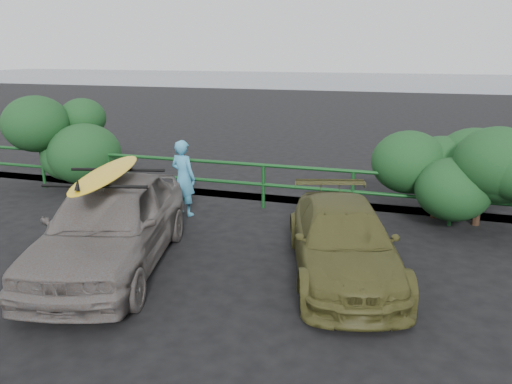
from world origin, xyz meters
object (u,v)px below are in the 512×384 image
(olive_vehicle, at_px, (343,241))
(man, at_px, (183,178))
(sedan, at_px, (111,224))
(guardrail, at_px, (222,183))
(surfboard, at_px, (107,173))

(olive_vehicle, bearing_deg, man, 135.58)
(sedan, height_order, man, man)
(guardrail, distance_m, olive_vehicle, 4.36)
(man, height_order, surfboard, man)
(man, relative_size, surfboard, 0.61)
(sedan, relative_size, man, 2.66)
(guardrail, height_order, man, man)
(guardrail, xyz_separation_m, olive_vehicle, (3.19, -2.97, 0.04))
(sedan, bearing_deg, guardrail, 69.07)
(guardrail, bearing_deg, olive_vehicle, -42.92)
(olive_vehicle, height_order, surfboard, surfboard)
(guardrail, height_order, sedan, sedan)
(guardrail, relative_size, surfboard, 5.14)
(olive_vehicle, xyz_separation_m, man, (-3.71, 2.00, 0.26))
(surfboard, bearing_deg, olive_vehicle, -0.82)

